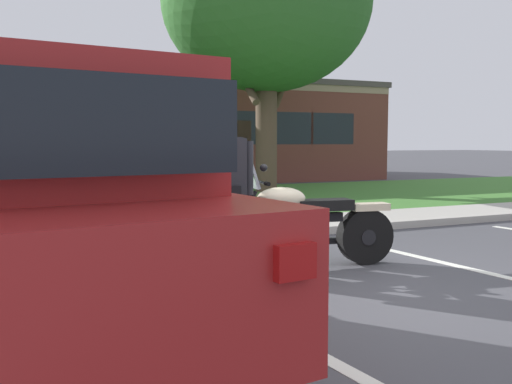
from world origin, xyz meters
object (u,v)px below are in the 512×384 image
object	(u,v)px
motorcycle	(306,224)
shade_tree	(266,3)
handbag	(218,271)
parked_suv_adjacent	(20,204)
rider_person	(227,182)
brick_building	(91,131)
hedge_center_left	(122,168)

from	to	relation	value
motorcycle	shade_tree	size ratio (longest dim) A/B	0.30
handbag	shade_tree	world-z (taller)	shade_tree
motorcycle	parked_suv_adjacent	xyz separation A→B (m)	(-2.95, -1.10, 0.47)
motorcycle	parked_suv_adjacent	size ratio (longest dim) A/B	0.44
rider_person	brick_building	xyz separation A→B (m)	(0.91, 16.35, 0.80)
handbag	brick_building	xyz separation A→B (m)	(1.12, 16.66, 1.65)
rider_person	hedge_center_left	size ratio (longest dim) A/B	0.68
handbag	parked_suv_adjacent	bearing A→B (deg)	-157.09
handbag	brick_building	world-z (taller)	brick_building
shade_tree	hedge_center_left	bearing A→B (deg)	148.05
shade_tree	hedge_center_left	world-z (taller)	shade_tree
motorcycle	brick_building	bearing A→B (deg)	90.18
handbag	hedge_center_left	distance (m)	11.06
motorcycle	rider_person	size ratio (longest dim) A/B	1.31
parked_suv_adjacent	rider_person	bearing A→B (deg)	28.13
handbag	parked_suv_adjacent	size ratio (longest dim) A/B	0.07
rider_person	parked_suv_adjacent	distance (m)	2.26
parked_suv_adjacent	hedge_center_left	size ratio (longest dim) A/B	2.00
rider_person	hedge_center_left	world-z (taller)	rider_person
parked_suv_adjacent	shade_tree	bearing A→B (deg)	56.12
brick_building	motorcycle	bearing A→B (deg)	-89.82
motorcycle	rider_person	distance (m)	1.08
parked_suv_adjacent	brick_building	distance (m)	17.67
parked_suv_adjacent	shade_tree	world-z (taller)	shade_tree
handbag	shade_tree	bearing A→B (deg)	62.22
hedge_center_left	rider_person	bearing A→B (deg)	-95.05
brick_building	parked_suv_adjacent	bearing A→B (deg)	-99.46
hedge_center_left	handbag	bearing A→B (deg)	-95.99
shade_tree	handbag	bearing A→B (deg)	-117.78
handbag	parked_suv_adjacent	distance (m)	2.10
rider_person	shade_tree	bearing A→B (deg)	62.47
rider_person	motorcycle	bearing A→B (deg)	2.00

